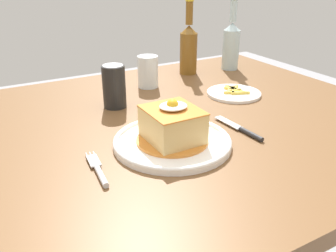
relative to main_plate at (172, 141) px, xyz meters
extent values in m
cube|color=brown|center=(-0.02, 0.12, -0.03)|extent=(1.47, 1.00, 0.04)
cylinder|color=brown|center=(0.63, 0.55, -0.40)|extent=(0.07, 0.07, 0.70)
cylinder|color=white|center=(0.00, 0.00, 0.00)|extent=(0.27, 0.27, 0.01)
torus|color=white|center=(0.00, 0.00, 0.00)|extent=(0.27, 0.27, 0.01)
cylinder|color=orange|center=(0.00, 0.00, 0.00)|extent=(0.17, 0.17, 0.01)
cube|color=#DBB770|center=(0.00, 0.00, 0.04)|extent=(0.11, 0.12, 0.07)
cube|color=orange|center=(0.00, 0.00, 0.08)|extent=(0.12, 0.13, 0.00)
ellipsoid|color=white|center=(0.00, 0.00, 0.09)|extent=(0.06, 0.06, 0.01)
sphere|color=yellow|center=(0.00, 0.00, 0.09)|extent=(0.03, 0.03, 0.03)
cylinder|color=silver|center=(-0.19, -0.06, 0.00)|extent=(0.02, 0.08, 0.01)
cube|color=silver|center=(-0.19, 0.01, 0.00)|extent=(0.03, 0.05, 0.00)
cylinder|color=silver|center=(-0.17, 0.03, 0.00)|extent=(0.01, 0.03, 0.00)
cylinder|color=silver|center=(-0.18, 0.03, 0.00)|extent=(0.01, 0.03, 0.00)
cylinder|color=silver|center=(-0.19, 0.03, 0.00)|extent=(0.01, 0.03, 0.00)
cylinder|color=#262628|center=(0.19, -0.05, 0.00)|extent=(0.02, 0.08, 0.01)
cube|color=silver|center=(0.18, 0.03, 0.00)|extent=(0.02, 0.09, 0.00)
cylinder|color=black|center=(-0.02, 0.29, 0.05)|extent=(0.07, 0.07, 0.12)
cylinder|color=silver|center=(-0.02, 0.29, 0.11)|extent=(0.06, 0.06, 0.00)
cylinder|color=brown|center=(0.35, 0.48, 0.07)|extent=(0.06, 0.06, 0.15)
cone|color=brown|center=(0.35, 0.48, 0.15)|extent=(0.06, 0.06, 0.03)
cylinder|color=brown|center=(0.35, 0.48, 0.21)|extent=(0.03, 0.03, 0.08)
cylinder|color=gold|center=(0.35, 0.48, 0.25)|extent=(0.03, 0.03, 0.01)
cylinder|color=#ADC6CC|center=(0.52, 0.45, 0.07)|extent=(0.06, 0.06, 0.15)
cone|color=#ADC6CC|center=(0.52, 0.45, 0.15)|extent=(0.06, 0.06, 0.03)
cylinder|color=#ADC6CC|center=(0.52, 0.45, 0.21)|extent=(0.03, 0.03, 0.08)
cylinder|color=silver|center=(0.14, 0.41, 0.02)|extent=(0.06, 0.06, 0.06)
cylinder|color=silver|center=(0.14, 0.41, 0.04)|extent=(0.07, 0.07, 0.10)
cylinder|color=white|center=(0.34, 0.20, 0.00)|extent=(0.17, 0.17, 0.01)
cube|color=#EAC64C|center=(0.36, 0.22, 0.00)|extent=(0.01, 0.06, 0.01)
cube|color=#EAC64C|center=(0.35, 0.18, 0.00)|extent=(0.06, 0.03, 0.01)
cube|color=#EAC64C|center=(0.35, 0.23, 0.00)|extent=(0.01, 0.05, 0.01)
cube|color=#EAC64C|center=(0.34, 0.21, 0.00)|extent=(0.04, 0.05, 0.01)
cube|color=#EAC64C|center=(0.35, 0.22, 0.00)|extent=(0.04, 0.05, 0.01)
cube|color=#EAC64C|center=(0.34, 0.19, 0.00)|extent=(0.06, 0.04, 0.01)
cube|color=#EAC64C|center=(0.35, 0.22, 0.00)|extent=(0.06, 0.04, 0.01)
cube|color=#EAC64C|center=(0.37, 0.23, 0.00)|extent=(0.04, 0.03, 0.01)
cube|color=#EAC64C|center=(0.35, 0.20, 0.00)|extent=(0.04, 0.04, 0.01)
camera|label=1|loc=(-0.37, -0.64, 0.38)|focal=38.65mm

